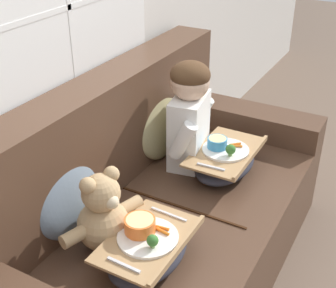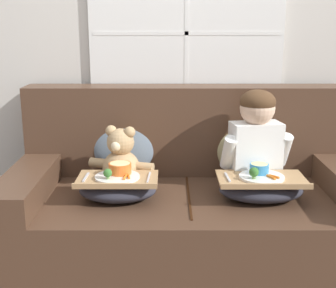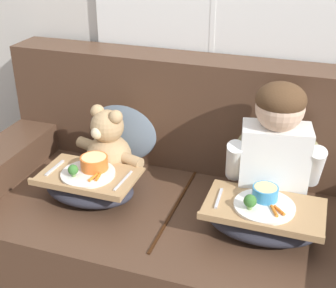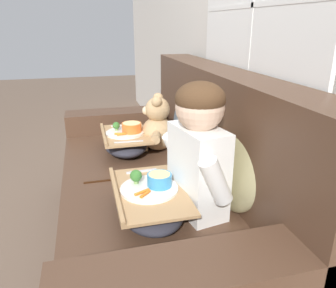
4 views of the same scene
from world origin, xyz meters
name	(u,v)px [view 2 (image 2 of 4)]	position (x,y,z in m)	size (l,w,h in m)	color
ground_plane	(188,269)	(0.00, 0.00, 0.00)	(14.00, 14.00, 0.00)	brown
wall_back_with_window	(186,40)	(0.00, 0.55, 1.30)	(8.00, 0.08, 2.60)	beige
couch	(188,208)	(0.00, 0.07, 0.36)	(1.99, 0.98, 1.03)	#4C3323
throw_pillow_behind_child	(250,145)	(0.39, 0.30, 0.68)	(0.43, 0.21, 0.44)	tan
throw_pillow_behind_teddy	(124,145)	(-0.39, 0.30, 0.68)	(0.39, 0.19, 0.41)	slate
child_figure	(256,135)	(0.39, 0.10, 0.79)	(0.42, 0.23, 0.57)	white
teddy_bear	(121,161)	(-0.39, 0.10, 0.63)	(0.39, 0.28, 0.36)	tan
lap_tray_child	(261,188)	(0.39, -0.11, 0.55)	(0.47, 0.29, 0.20)	#2D2D38
lap_tray_teddy	(118,187)	(-0.39, -0.11, 0.55)	(0.43, 0.28, 0.20)	#2D2D38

